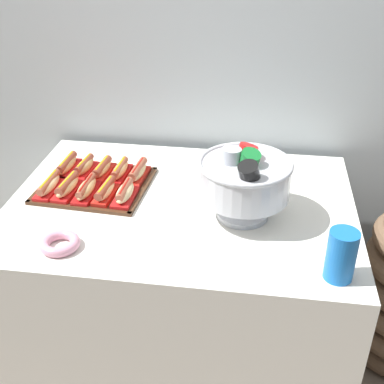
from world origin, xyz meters
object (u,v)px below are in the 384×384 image
Objects in this scene: serving_tray at (95,186)px; hot_dog_0 at (49,185)px; hot_dog_4 at (125,193)px; hot_dog_9 at (138,172)px; buffet_table at (182,277)px; punch_bowl at (244,178)px; hot_dog_5 at (67,165)px; cup_stack at (341,255)px; hot_dog_7 at (102,169)px; hot_dog_3 at (105,191)px; hot_dog_2 at (86,189)px; hot_dog_6 at (84,167)px; hot_dog_8 at (120,171)px; hot_dog_1 at (68,187)px; donut at (60,243)px.

hot_dog_0 reaches higher than serving_tray.
hot_dog_9 is at bearing 86.49° from hot_dog_4.
buffet_table is 3.96× the size of punch_bowl.
cup_stack reaches higher than hot_dog_5.
hot_dog_5 is 1.09× the size of hot_dog_7.
hot_dog_3 is at bearing -69.07° from hot_dog_7.
hot_dog_2 reaches higher than hot_dog_7.
hot_dog_8 is at bearing -3.51° from hot_dog_6.
serving_tray reaches higher than buffet_table.
hot_dog_3 is 0.98× the size of cup_stack.
hot_dog_1 is 1.04× the size of hot_dog_8.
cup_stack reaches higher than hot_dog_0.
hot_dog_4 reaches higher than hot_dog_7.
hot_dog_6 reaches higher than hot_dog_8.
punch_bowl is (0.50, -0.21, 0.12)m from hot_dog_8.
hot_dog_9 reaches higher than hot_dog_4.
hot_dog_4 is at bearing -39.77° from hot_dog_6.
punch_bowl is (0.57, -0.21, 0.12)m from hot_dog_7.
serving_tray is at bearing -154.70° from hot_dog_9.
serving_tray is 2.39× the size of hot_dog_2.
donut is (0.15, -0.49, -0.02)m from hot_dog_5.
hot_dog_2 is 0.08m from hot_dog_3.
hot_dog_2 reaches higher than serving_tray.
hot_dog_0 is at bearing 176.49° from hot_dog_3.
hot_dog_1 reaches higher than serving_tray.
hot_dog_5 is at bearing 128.76° from hot_dog_2.
hot_dog_4 is 0.34m from donut.
hot_dog_5 is at bearing 107.45° from donut.
hot_dog_1 is 1.06× the size of hot_dog_9.
hot_dog_1 is 0.15m from hot_dog_3.
hot_dog_4 is (0.14, -0.09, 0.03)m from serving_tray.
hot_dog_6 is at bearing 176.49° from hot_dog_9.
hot_dog_1 is 1.02m from cup_stack.
hot_dog_4 is (0.30, -0.02, 0.00)m from hot_dog_0.
hot_dog_4 is at bearing -172.74° from buffet_table.
hot_dog_5 is 0.30m from hot_dog_9.
buffet_table is 9.77× the size of donut.
hot_dog_6 is 1.24× the size of donut.
hot_dog_5 is 0.23m from hot_dog_8.
hot_dog_3 is (0.15, -0.01, -0.00)m from hot_dog_1.
serving_tray is 2.68× the size of hot_dog_3.
hot_dog_7 is at bearing 62.04° from hot_dog_1.
punch_bowl is at bearing -4.42° from hot_dog_2.
buffet_table is 0.54m from hot_dog_7.
hot_dog_5 reaches higher than donut.
punch_bowl is (0.73, -0.05, 0.12)m from hot_dog_0.
hot_dog_5 and hot_dog_8 have the same top height.
hot_dog_7 is (-0.34, 0.15, 0.39)m from buffet_table.
hot_dog_0 is at bearing -117.96° from hot_dog_6.
hot_dog_3 is at bearing -117.96° from hot_dog_9.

